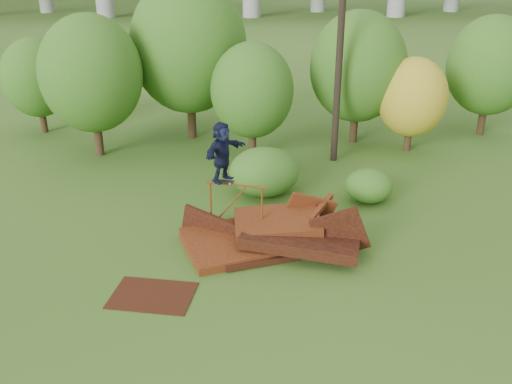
{
  "coord_description": "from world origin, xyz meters",
  "views": [
    {
      "loc": [
        -1.16,
        -13.68,
        8.46
      ],
      "look_at": [
        -0.8,
        2.0,
        1.6
      ],
      "focal_mm": 40.0,
      "sensor_mm": 36.0,
      "label": 1
    }
  ],
  "objects_px": {
    "skater": "(222,152)",
    "flat_plate": "(153,295)",
    "utility_pole": "(340,47)",
    "scrap_pile": "(273,236)"
  },
  "relations": [
    {
      "from": "flat_plate",
      "to": "utility_pole",
      "type": "relative_size",
      "value": 0.23
    },
    {
      "from": "scrap_pile",
      "to": "flat_plate",
      "type": "relative_size",
      "value": 2.72
    },
    {
      "from": "scrap_pile",
      "to": "skater",
      "type": "distance_m",
      "value": 2.96
    },
    {
      "from": "skater",
      "to": "utility_pole",
      "type": "xyz_separation_m",
      "value": [
        4.45,
        6.88,
        1.87
      ]
    },
    {
      "from": "skater",
      "to": "flat_plate",
      "type": "xyz_separation_m",
      "value": [
        -1.79,
        -3.17,
        -2.83
      ]
    },
    {
      "from": "skater",
      "to": "utility_pole",
      "type": "height_order",
      "value": "utility_pole"
    },
    {
      "from": "scrap_pile",
      "to": "utility_pole",
      "type": "bearing_deg",
      "value": 68.42
    },
    {
      "from": "flat_plate",
      "to": "skater",
      "type": "bearing_deg",
      "value": 60.59
    },
    {
      "from": "flat_plate",
      "to": "utility_pole",
      "type": "bearing_deg",
      "value": 58.18
    },
    {
      "from": "skater",
      "to": "utility_pole",
      "type": "relative_size",
      "value": 0.2
    }
  ]
}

